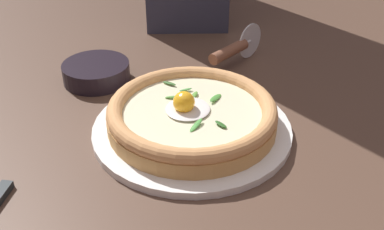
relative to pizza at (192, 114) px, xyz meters
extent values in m
cube|color=brown|center=(0.02, -0.01, -0.05)|extent=(2.40, 2.40, 0.03)
cylinder|color=white|center=(0.00, 0.00, -0.03)|extent=(0.31, 0.31, 0.01)
cylinder|color=tan|center=(0.00, 0.00, -0.01)|extent=(0.26, 0.26, 0.02)
torus|color=tan|center=(0.00, 0.00, 0.01)|extent=(0.26, 0.26, 0.02)
cylinder|color=#EDEAC1|center=(0.00, 0.00, 0.00)|extent=(0.22, 0.22, 0.00)
ellipsoid|color=white|center=(0.00, 0.01, 0.01)|extent=(0.07, 0.07, 0.01)
sphere|color=yellow|center=(0.00, 0.01, 0.02)|extent=(0.03, 0.03, 0.03)
ellipsoid|color=#4A9B41|center=(-0.04, -0.01, 0.01)|extent=(0.03, 0.02, 0.01)
ellipsoid|color=#54993E|center=(0.03, 0.04, 0.01)|extent=(0.01, 0.02, 0.01)
ellipsoid|color=#37642B|center=(0.07, 0.05, 0.01)|extent=(0.02, 0.03, 0.00)
ellipsoid|color=#2C6123|center=(-0.03, -0.05, 0.01)|extent=(0.02, 0.02, 0.01)
ellipsoid|color=#579738|center=(0.04, 0.00, 0.01)|extent=(0.02, 0.01, 0.00)
ellipsoid|color=#4C9943|center=(0.06, 0.02, 0.01)|extent=(0.01, 0.02, 0.01)
ellipsoid|color=#4E9D3E|center=(0.04, -0.03, 0.01)|extent=(0.03, 0.02, 0.01)
cylinder|color=black|center=(0.14, 0.20, -0.02)|extent=(0.12, 0.12, 0.03)
cylinder|color=silver|center=(0.29, -0.07, 0.00)|extent=(0.06, 0.04, 0.07)
cylinder|color=silver|center=(0.28, -0.06, 0.00)|extent=(0.02, 0.02, 0.01)
cylinder|color=brown|center=(0.23, -0.03, 0.00)|extent=(0.09, 0.07, 0.02)
camera|label=1|loc=(-0.59, -0.10, 0.38)|focal=43.50mm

